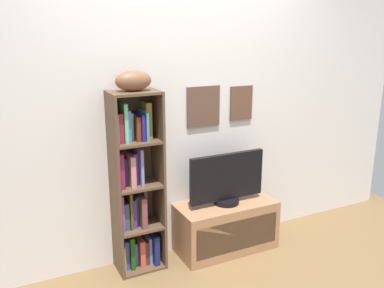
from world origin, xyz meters
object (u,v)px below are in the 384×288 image
Objects in this scene: bookshelf at (134,188)px; football at (133,81)px; tv_stand at (226,226)px; television at (227,179)px.

bookshelf is 5.31× the size of football.
bookshelf is 0.85m from football.
football is 0.31× the size of tv_stand.
television reaches higher than tv_stand.
tv_stand is (0.80, -0.09, -0.47)m from bookshelf.
tv_stand is 1.26× the size of television.
football reaches higher than tv_stand.
bookshelf is at bearing 173.32° from tv_stand.
tv_stand is (0.78, -0.06, -1.32)m from football.
football is 1.18m from television.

